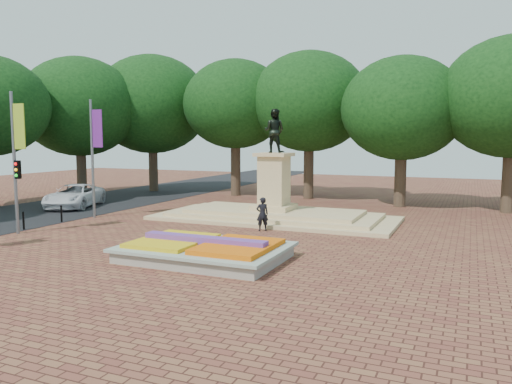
% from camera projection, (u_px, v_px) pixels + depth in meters
% --- Properties ---
extents(ground, '(90.00, 90.00, 0.00)m').
position_uv_depth(ground, '(207.00, 247.00, 21.77)').
color(ground, brown).
rests_on(ground, ground).
extents(asphalt_street, '(9.00, 90.00, 0.02)m').
position_uv_depth(asphalt_street, '(41.00, 212.00, 32.26)').
color(asphalt_street, black).
rests_on(asphalt_street, ground).
extents(flower_bed, '(6.30, 4.30, 0.91)m').
position_uv_depth(flower_bed, '(205.00, 250.00, 19.49)').
color(flower_bed, gray).
rests_on(flower_bed, ground).
extents(monument, '(14.00, 6.00, 6.40)m').
position_uv_depth(monument, '(274.00, 205.00, 28.97)').
color(monument, tan).
rests_on(monument, ground).
extents(tree_row_back, '(44.80, 8.80, 10.43)m').
position_uv_depth(tree_row_back, '(354.00, 112.00, 36.55)').
color(tree_row_back, '#34261C').
rests_on(tree_row_back, ground).
extents(banner_poles, '(0.88, 11.17, 7.00)m').
position_uv_depth(banner_poles, '(11.00, 156.00, 24.14)').
color(banner_poles, slate).
rests_on(banner_poles, ground).
extents(bollard_row, '(0.12, 13.12, 0.98)m').
position_uv_depth(bollard_row, '(2.00, 224.00, 24.57)').
color(bollard_row, black).
rests_on(bollard_row, ground).
extents(van, '(4.45, 6.24, 1.58)m').
position_uv_depth(van, '(75.00, 196.00, 34.25)').
color(van, silver).
rests_on(van, ground).
extents(pedestrian, '(0.76, 0.71, 1.74)m').
position_uv_depth(pedestrian, '(262.00, 214.00, 25.49)').
color(pedestrian, black).
rests_on(pedestrian, ground).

